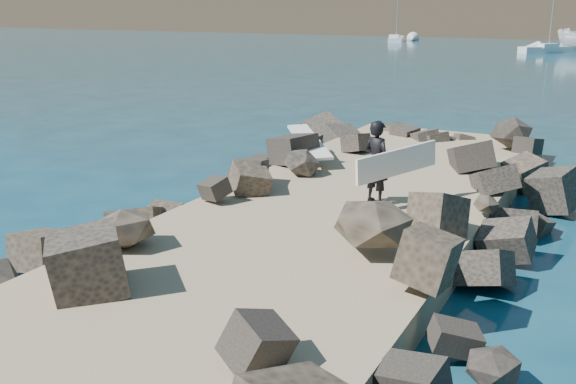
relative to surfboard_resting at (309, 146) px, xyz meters
The scene contains 8 objects.
ground 5.36m from the surfboard_resting, 63.38° to the right, with size 800.00×800.00×0.00m, color #0F384C.
jetty 7.14m from the surfboard_resting, 70.63° to the right, with size 6.00×26.00×0.60m, color #8C7759.
riprap_left 6.25m from the surfboard_resting, 95.00° to the right, with size 2.60×22.00×1.00m, color black.
riprap_right 8.15m from the surfboard_resting, 49.72° to the right, with size 2.60×22.00×1.00m, color black.
surfboard_resting is the anchor object (origin of this frame).
surfer_with_board 4.17m from the surfboard_resting, 42.53° to the right, with size 1.40×2.02×1.82m.
sailboat_e 74.17m from the surfboard_resting, 106.88° to the left, with size 3.92×8.28×9.66m.
sailboat_b 57.99m from the surfboard_resting, 90.44° to the left, with size 5.64×5.86×8.08m.
Camera 1 is at (5.23, -10.87, 4.75)m, focal length 40.00 mm.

